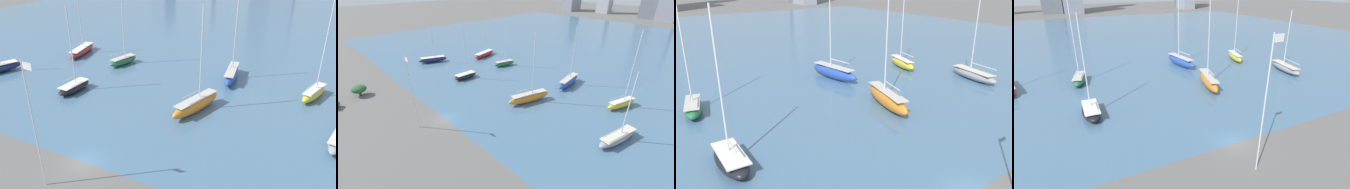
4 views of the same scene
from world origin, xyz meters
TOP-DOWN VIEW (x-y plane):
  - harbor_water at (0.00, 70.00)m, footprint 180.00×140.00m
  - sailboat_gray at (26.78, 18.01)m, footprint 4.11×9.76m
  - sailboat_yellow at (22.53, 30.26)m, footprint 4.11×8.32m
  - sailboat_blue at (8.24, 31.89)m, footprint 3.39×10.51m
  - sailboat_black at (-14.36, 15.00)m, footprint 2.79×6.87m
  - sailboat_orange at (6.97, 17.60)m, footprint 4.81×10.61m
  - sailboat_green at (-14.29, 29.95)m, footprint 3.75×7.31m

SIDE VIEW (x-z plane):
  - harbor_water at x=0.00m, z-range 0.00..0.00m
  - sailboat_black at x=-14.36m, z-range -6.30..8.08m
  - sailboat_gray at x=26.78m, z-range -5.46..7.27m
  - sailboat_green at x=-14.29m, z-range -6.82..8.77m
  - sailboat_yellow at x=22.53m, z-range -7.29..9.42m
  - sailboat_blue at x=8.24m, z-range -6.41..8.78m
  - sailboat_orange at x=6.97m, z-range -6.65..9.05m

